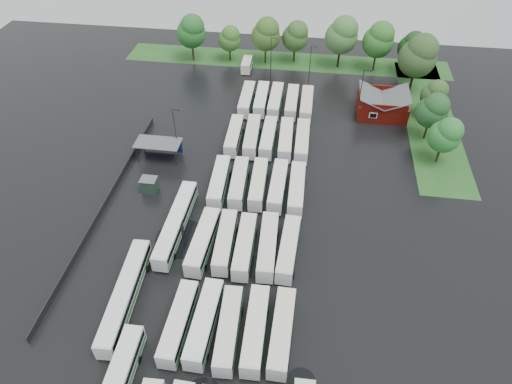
# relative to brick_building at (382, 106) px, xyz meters

# --- Properties ---
(ground) EXTENTS (160.00, 160.00, 0.00)m
(ground) POSITION_rel_brick_building_xyz_m (-24.00, -42.77, -1.87)
(ground) COLOR black
(ground) RESTS_ON ground
(brick_building) EXTENTS (10.07, 8.60, 5.39)m
(brick_building) POSITION_rel_brick_building_xyz_m (0.00, 0.00, 0.00)
(brick_building) COLOR maroon
(brick_building) RESTS_ON ground
(wash_shed) EXTENTS (8.20, 4.20, 3.58)m
(wash_shed) POSITION_rel_brick_building_xyz_m (-41.20, -20.74, 1.12)
(wash_shed) COLOR #2D2D30
(wash_shed) RESTS_ON ground
(utility_hut) EXTENTS (2.70, 2.20, 2.62)m
(utility_hut) POSITION_rel_brick_building_xyz_m (-40.20, -30.17, -0.55)
(utility_hut) COLOR #1B2F22
(utility_hut) RESTS_ON ground
(grass_strip_north) EXTENTS (80.00, 10.00, 0.01)m
(grass_strip_north) POSITION_rel_brick_building_xyz_m (-22.00, 22.03, -1.86)
(grass_strip_north) COLOR #23551D
(grass_strip_north) RESTS_ON ground
(grass_strip_east) EXTENTS (10.00, 50.00, 0.01)m
(grass_strip_east) POSITION_rel_brick_building_xyz_m (10.00, 0.03, -1.86)
(grass_strip_east) COLOR #23551D
(grass_strip_east) RESTS_ON ground
(west_fence) EXTENTS (0.10, 50.00, 1.20)m
(west_fence) POSITION_rel_brick_building_xyz_m (-46.20, -34.77, -1.27)
(west_fence) COLOR #2D2D30
(west_fence) RESTS_ON ground
(bus_r1c0) EXTENTS (2.57, 11.19, 3.10)m
(bus_r1c0) POSITION_rel_brick_building_xyz_m (-28.20, -55.31, -0.16)
(bus_r1c0) COLOR silver
(bus_r1c0) RESTS_ON ground
(bus_r1c1) EXTENTS (2.75, 11.68, 3.24)m
(bus_r1c1) POSITION_rel_brick_building_xyz_m (-25.04, -54.94, -0.09)
(bus_r1c1) COLOR silver
(bus_r1c1) RESTS_ON ground
(bus_r1c2) EXTENTS (2.92, 11.31, 3.12)m
(bus_r1c2) POSITION_rel_brick_building_xyz_m (-21.93, -55.40, -0.15)
(bus_r1c2) COLOR silver
(bus_r1c2) RESTS_ON ground
(bus_r1c3) EXTENTS (2.68, 11.51, 3.19)m
(bus_r1c3) POSITION_rel_brick_building_xyz_m (-18.65, -55.00, -0.11)
(bus_r1c3) COLOR silver
(bus_r1c3) RESTS_ON ground
(bus_r1c4) EXTENTS (2.58, 11.37, 3.16)m
(bus_r1c4) POSITION_rel_brick_building_xyz_m (-15.43, -54.82, -0.13)
(bus_r1c4) COLOR silver
(bus_r1c4) RESTS_ON ground
(bus_r2c0) EXTENTS (2.96, 11.73, 3.24)m
(bus_r2c0) POSITION_rel_brick_building_xyz_m (-28.26, -41.73, -0.08)
(bus_r2c0) COLOR silver
(bus_r2c0) RESTS_ON ground
(bus_r2c1) EXTENTS (2.85, 11.14, 3.07)m
(bus_r2c1) POSITION_rel_brick_building_xyz_m (-25.07, -41.29, -0.18)
(bus_r2c1) COLOR silver
(bus_r2c1) RESTS_ON ground
(bus_r2c2) EXTENTS (2.66, 11.26, 3.12)m
(bus_r2c2) POSITION_rel_brick_building_xyz_m (-22.09, -41.73, -0.15)
(bus_r2c2) COLOR silver
(bus_r2c2) RESTS_ON ground
(bus_r2c3) EXTENTS (2.90, 11.57, 3.20)m
(bus_r2c3) POSITION_rel_brick_building_xyz_m (-18.78, -41.32, -0.11)
(bus_r2c3) COLOR silver
(bus_r2c3) RESTS_ON ground
(bus_r2c4) EXTENTS (2.82, 11.28, 3.12)m
(bus_r2c4) POSITION_rel_brick_building_xyz_m (-15.80, -41.35, -0.15)
(bus_r2c4) COLOR silver
(bus_r2c4) RESTS_ON ground
(bus_r3c0) EXTENTS (2.96, 11.51, 3.18)m
(bus_r3c0) POSITION_rel_brick_building_xyz_m (-28.59, -28.24, -0.12)
(bus_r3c0) COLOR silver
(bus_r3c0) RESTS_ON ground
(bus_r3c1) EXTENTS (2.91, 11.25, 3.10)m
(bus_r3c1) POSITION_rel_brick_building_xyz_m (-25.31, -27.92, -0.16)
(bus_r3c1) COLOR silver
(bus_r3c1) RESTS_ON ground
(bus_r3c2) EXTENTS (2.70, 11.17, 3.09)m
(bus_r3c2) POSITION_rel_brick_building_xyz_m (-22.02, -27.73, -0.17)
(bus_r3c2) COLOR silver
(bus_r3c2) RESTS_ON ground
(bus_r3c3) EXTENTS (2.52, 11.39, 3.16)m
(bus_r3c3) POSITION_rel_brick_building_xyz_m (-18.72, -27.87, -0.13)
(bus_r3c3) COLOR silver
(bus_r3c3) RESTS_ON ground
(bus_r3c4) EXTENTS (2.62, 11.52, 3.20)m
(bus_r3c4) POSITION_rel_brick_building_xyz_m (-15.59, -28.23, -0.11)
(bus_r3c4) COLOR silver
(bus_r3c4) RESTS_ON ground
(bus_r4c0) EXTENTS (2.71, 11.18, 3.09)m
(bus_r4c0) POSITION_rel_brick_building_xyz_m (-28.49, -14.47, -0.17)
(bus_r4c0) COLOR silver
(bus_r4c0) RESTS_ON ground
(bus_r4c1) EXTENTS (2.97, 11.61, 3.20)m
(bus_r4c1) POSITION_rel_brick_building_xyz_m (-25.08, -14.28, -0.10)
(bus_r4c1) COLOR silver
(bus_r4c1) RESTS_ON ground
(bus_r4c2) EXTENTS (2.46, 11.21, 3.11)m
(bus_r4c2) POSITION_rel_brick_building_xyz_m (-21.97, -14.21, -0.15)
(bus_r4c2) COLOR silver
(bus_r4c2) RESTS_ON ground
(bus_r4c3) EXTENTS (2.83, 11.45, 3.17)m
(bus_r4c3) POSITION_rel_brick_building_xyz_m (-18.65, -14.35, -0.13)
(bus_r4c3) COLOR silver
(bus_r4c3) RESTS_ON ground
(bus_r4c4) EXTENTS (2.61, 11.52, 3.20)m
(bus_r4c4) POSITION_rel_brick_building_xyz_m (-15.57, -14.50, -0.11)
(bus_r4c4) COLOR silver
(bus_r4c4) RESTS_ON ground
(bus_r5c0) EXTENTS (2.66, 11.47, 3.18)m
(bus_r5c0) POSITION_rel_brick_building_xyz_m (-28.20, -0.88, -0.12)
(bus_r5c0) COLOR silver
(bus_r5c0) RESTS_ON ground
(bus_r5c1) EXTENTS (2.70, 11.36, 3.15)m
(bus_r5c1) POSITION_rel_brick_building_xyz_m (-25.11, -0.44, -0.14)
(bus_r5c1) COLOR silver
(bus_r5c1) RESTS_ON ground
(bus_r5c2) EXTENTS (2.46, 11.45, 3.19)m
(bus_r5c2) POSITION_rel_brick_building_xyz_m (-22.08, -0.56, -0.11)
(bus_r5c2) COLOR silver
(bus_r5c2) RESTS_ON ground
(bus_r5c3) EXTENTS (2.49, 11.16, 3.10)m
(bus_r5c3) POSITION_rel_brick_building_xyz_m (-18.63, -0.70, -0.16)
(bus_r5c3) COLOR silver
(bus_r5c3) RESTS_ON ground
(bus_r5c4) EXTENTS (2.48, 11.39, 3.17)m
(bus_r5c4) POSITION_rel_brick_building_xyz_m (-15.52, -1.04, -0.12)
(bus_r5c4) COLOR silver
(bus_r5c4) RESTS_ON ground
(artic_bus_west_b) EXTENTS (2.62, 16.86, 3.12)m
(artic_bus_west_b) POSITION_rel_brick_building_xyz_m (-33.16, -38.68, -0.13)
(artic_bus_west_b) COLOR silver
(artic_bus_west_b) RESTS_ON ground
(artic_bus_west_c) EXTENTS (3.26, 17.08, 3.15)m
(artic_bus_west_c) POSITION_rel_brick_building_xyz_m (-36.24, -52.29, -0.12)
(artic_bus_west_c) COLOR silver
(artic_bus_west_c) RESTS_ON ground
(minibus) EXTENTS (2.29, 5.87, 2.55)m
(minibus) POSITION_rel_brick_building_xyz_m (-30.79, 15.77, -0.45)
(minibus) COLOR silver
(minibus) RESTS_ON ground
(tree_north_0) EXTENTS (7.03, 7.03, 11.64)m
(tree_north_0) POSITION_rel_brick_building_xyz_m (-44.69, 19.17, 5.62)
(tree_north_0) COLOR #3A2E1D
(tree_north_0) RESTS_ON ground
(tree_north_1) EXTENTS (5.44, 5.44, 9.00)m
(tree_north_1) POSITION_rel_brick_building_xyz_m (-35.59, 20.21, 3.93)
(tree_north_1) COLOR black
(tree_north_1) RESTS_ON ground
(tree_north_2) EXTENTS (6.95, 6.95, 11.51)m
(tree_north_2) POSITION_rel_brick_building_xyz_m (-26.73, 20.16, 5.54)
(tree_north_2) COLOR black
(tree_north_2) RESTS_ON ground
(tree_north_3) EXTENTS (6.33, 6.33, 10.48)m
(tree_north_3) POSITION_rel_brick_building_xyz_m (-19.74, 21.70, 4.88)
(tree_north_3) COLOR #352013
(tree_north_3) RESTS_ON ground
(tree_north_4) EXTENTS (7.67, 7.67, 12.70)m
(tree_north_4) POSITION_rel_brick_building_xyz_m (-8.86, 20.43, 6.30)
(tree_north_4) COLOR black
(tree_north_4) RESTS_ON ground
(tree_north_5) EXTENTS (7.28, 7.28, 12.05)m
(tree_north_5) POSITION_rel_brick_building_xyz_m (-0.40, 19.89, 5.89)
(tree_north_5) COLOR black
(tree_north_5) RESTS_ON ground
(tree_north_6) EXTENTS (6.15, 6.15, 10.18)m
(tree_north_6) POSITION_rel_brick_building_xyz_m (7.29, 19.79, 4.68)
(tree_north_6) COLOR black
(tree_north_6) RESTS_ON ground
(tree_east_0) EXTENTS (5.69, 5.69, 9.42)m
(tree_east_0) POSITION_rel_brick_building_xyz_m (9.25, -15.21, 4.19)
(tree_east_0) COLOR #3C2815
(tree_east_0) RESTS_ON ground
(tree_east_1) EXTENTS (5.97, 5.97, 9.90)m
(tree_east_1) POSITION_rel_brick_building_xyz_m (8.04, -7.80, 4.50)
(tree_east_1) COLOR black
(tree_east_1) RESTS_ON ground
(tree_east_2) EXTENTS (5.18, 5.18, 8.58)m
(tree_east_2) POSITION_rel_brick_building_xyz_m (9.73, 0.03, 3.66)
(tree_east_2) COLOR #342016
(tree_east_2) RESTS_ON ground
(tree_east_3) EXTENTS (8.12, 8.12, 13.45)m
(tree_east_3) POSITION_rel_brick_building_xyz_m (7.22, 10.57, 6.79)
(tree_east_3) COLOR black
(tree_east_3) RESTS_ON ground
(tree_east_4) EXTENTS (5.61, 5.61, 9.29)m
(tree_east_4) POSITION_rel_brick_building_xyz_m (8.49, 17.19, 4.11)
(tree_east_4) COLOR #352113
(tree_east_4) RESTS_ON ground
(lamp_post_ne) EXTENTS (1.67, 0.33, 10.87)m
(lamp_post_ne) POSITION_rel_brick_building_xyz_m (-4.89, -2.09, 4.44)
(lamp_post_ne) COLOR #2D2D30
(lamp_post_ne) RESTS_ON ground
(lamp_post_nw) EXTENTS (1.52, 0.30, 9.86)m
(lamp_post_nw) POSITION_rel_brick_building_xyz_m (-38.06, -19.55, 3.86)
(lamp_post_nw) COLOR #2D2D30
(lamp_post_nw) RESTS_ON ground
(lamp_post_back_w) EXTENTS (1.60, 0.31, 10.39)m
(lamp_post_back_w) POSITION_rel_brick_building_xyz_m (-24.36, 11.20, 4.17)
(lamp_post_back_w) COLOR #2D2D30
(lamp_post_back_w) RESTS_ON ground
(lamp_post_back_e) EXTENTS (1.40, 0.27, 9.07)m
(lamp_post_back_e) POSITION_rel_brick_building_xyz_m (-15.53, 11.14, 3.40)
(lamp_post_back_e) COLOR #2D2D30
(lamp_post_back_e) RESTS_ON ground
(puddle_2) EXTENTS (8.12, 8.12, 0.01)m
(puddle_2) POSITION_rel_brick_building_xyz_m (-32.13, -40.10, -1.86)
(puddle_2) COLOR black
(puddle_2) RESTS_ON ground
(puddle_3) EXTENTS (4.26, 4.26, 0.01)m
(puddle_3) POSITION_rel_brick_building_xyz_m (-20.27, -43.96, -1.86)
(puddle_3) COLOR black
(puddle_3) RESTS_ON ground
(puddle_4) EXTENTS (3.40, 3.40, 0.01)m
(puddle_4) POSITION_rel_brick_building_xyz_m (-12.63, -59.83, -1.86)
(puddle_4) COLOR black
(puddle_4) RESTS_ON ground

